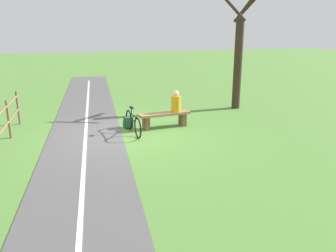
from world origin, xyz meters
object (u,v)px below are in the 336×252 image
Objects in this scene: person_seated at (176,103)px; tree_by_path at (238,58)px; bench at (165,117)px; bicycle at (133,123)px; backpack at (128,122)px.

tree_by_path is (-3.29, -1.86, 1.23)m from person_seated.
person_seated reaches higher than bench.
bicycle is 0.70m from backpack.
backpack is 5.45m from tree_by_path.
backpack is at bearing 178.33° from bicycle.
tree_by_path is (-3.69, -1.89, 1.69)m from bench.
bicycle is 0.36× the size of tree_by_path.
tree_by_path is at bearing -162.07° from backpack.
bench is 1.20m from bicycle.
person_seated is 3.97m from tree_by_path.
bicycle is at bearing 25.04° from tree_by_path.
tree_by_path is at bearing -155.33° from person_seated.
tree_by_path reaches higher than person_seated.
bench is 0.38× the size of tree_by_path.
person_seated is 1.90× the size of backpack.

